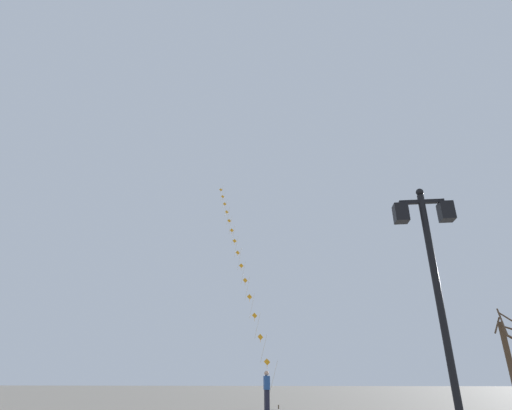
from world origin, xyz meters
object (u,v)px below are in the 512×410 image
Objects in this scene: twin_lantern_lamp_post at (432,260)px; bare_tree at (511,361)px; kite_flyer at (267,389)px; kite_train at (238,253)px.

bare_tree is at bearing 60.53° from twin_lantern_lamp_post.
twin_lantern_lamp_post is 13.52m from kite_flyer.
kite_train is 12.32× the size of kite_flyer.
kite_train reaches higher than kite_flyer.
bare_tree is at bearing -120.32° from kite_flyer.
kite_flyer is (3.09, -10.39, -9.85)m from kite_train.
kite_train is 14.65m from kite_flyer.
twin_lantern_lamp_post is at bearing -119.47° from bare_tree.
kite_flyer is (-4.40, 12.51, -2.64)m from twin_lantern_lamp_post.
kite_train is at bearing -0.54° from kite_flyer.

